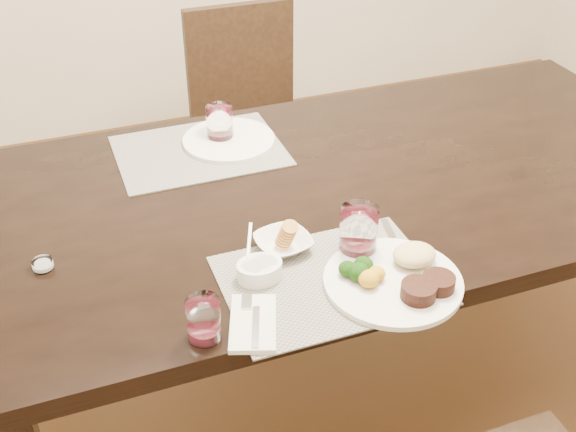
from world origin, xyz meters
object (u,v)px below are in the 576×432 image
object	(u,v)px
wine_glass_near	(358,233)
steak_knife	(409,255)
cracker_bowl	(283,243)
dinner_plate	(400,277)
far_plate	(229,140)
chair_far	(250,114)

from	to	relation	value
wine_glass_near	steak_knife	bearing A→B (deg)	-28.97
cracker_bowl	wine_glass_near	size ratio (longest dim) A/B	1.20
dinner_plate	steak_knife	size ratio (longest dim) A/B	1.30
dinner_plate	wine_glass_near	size ratio (longest dim) A/B	2.53
steak_knife	wine_glass_near	size ratio (longest dim) A/B	1.95
steak_knife	cracker_bowl	size ratio (longest dim) A/B	1.63
steak_knife	far_plate	xyz separation A→B (m)	(-0.23, 0.66, 0.00)
chair_far	cracker_bowl	distance (m)	1.23
chair_far	cracker_bowl	world-z (taller)	chair_far
dinner_plate	far_plate	xyz separation A→B (m)	(-0.16, 0.74, -0.01)
chair_far	dinner_plate	xyz separation A→B (m)	(-0.10, -1.36, 0.27)
dinner_plate	wine_glass_near	distance (m)	0.14
steak_knife	dinner_plate	bearing A→B (deg)	-119.53
wine_glass_near	dinner_plate	bearing A→B (deg)	-74.05
dinner_plate	chair_far	bearing A→B (deg)	79.34
cracker_bowl	wine_glass_near	xyz separation A→B (m)	(0.15, -0.07, 0.04)
steak_knife	cracker_bowl	bearing A→B (deg)	164.05
cracker_bowl	wine_glass_near	distance (m)	0.17
steak_knife	wine_glass_near	xyz separation A→B (m)	(-0.10, 0.06, 0.05)
chair_far	far_plate	bearing A→B (deg)	-112.55
chair_far	steak_knife	bearing A→B (deg)	-91.51
far_plate	wine_glass_near	bearing A→B (deg)	-78.35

